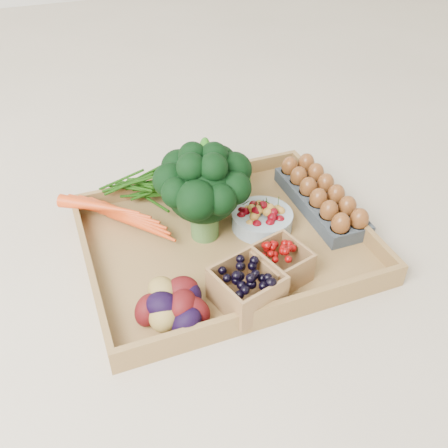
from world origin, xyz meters
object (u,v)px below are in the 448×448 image
object	(u,v)px
tray	(224,244)
cherry_bowl	(262,220)
egg_carton	(320,201)
broccoli	(204,206)

from	to	relation	value
tray	cherry_bowl	bearing A→B (deg)	10.69
cherry_bowl	egg_carton	size ratio (longest dim) A/B	0.47
broccoli	egg_carton	bearing A→B (deg)	-0.19
broccoli	cherry_bowl	bearing A→B (deg)	-7.29
tray	broccoli	distance (m)	0.09
egg_carton	broccoli	bearing A→B (deg)	-179.49
tray	egg_carton	world-z (taller)	egg_carton
tray	broccoli	xyz separation A→B (m)	(-0.03, 0.03, 0.08)
tray	cherry_bowl	xyz separation A→B (m)	(0.09, 0.02, 0.02)
tray	broccoli	size ratio (longest dim) A/B	2.91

